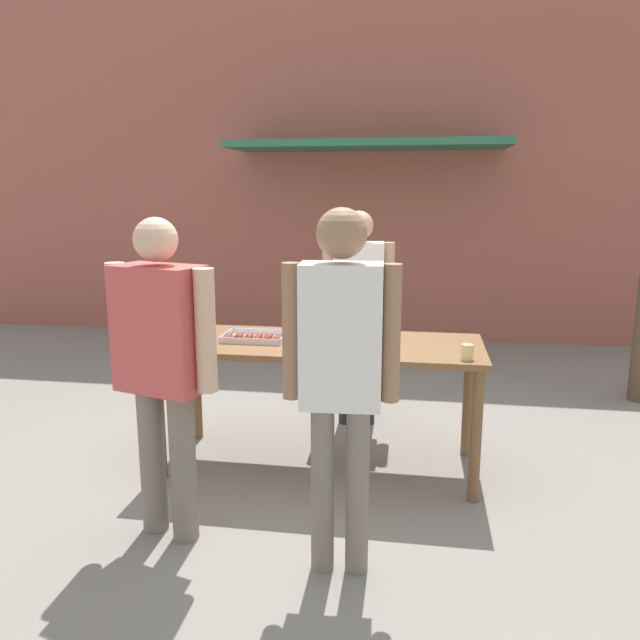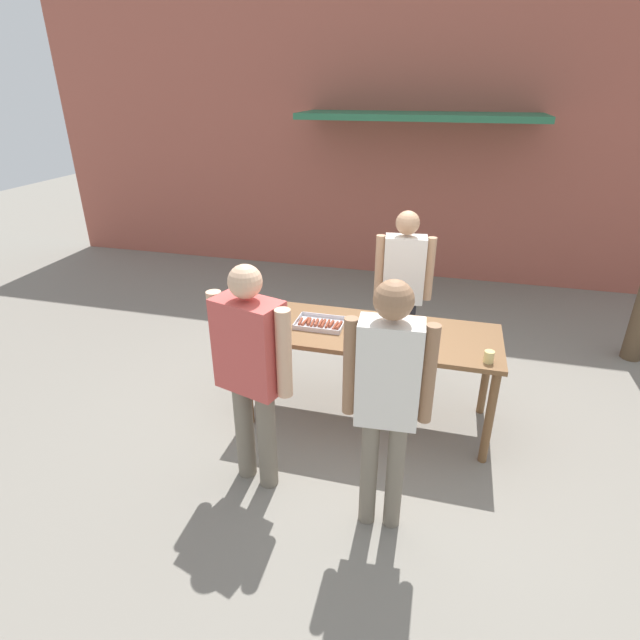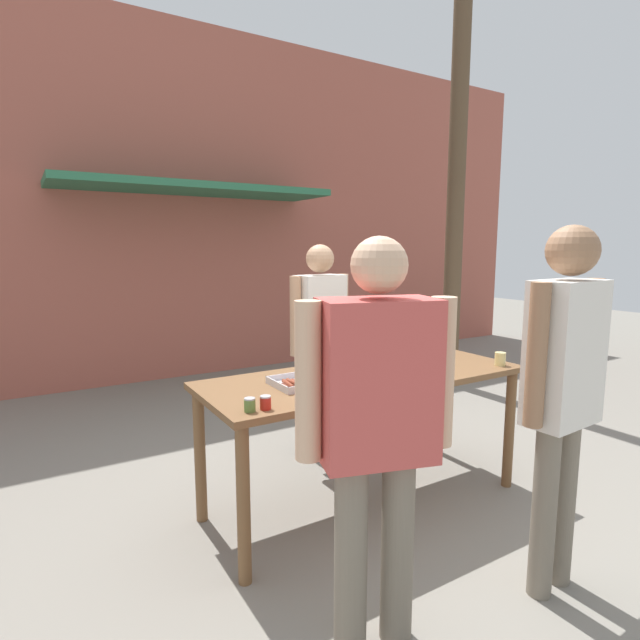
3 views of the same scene
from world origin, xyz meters
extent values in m
plane|color=gray|center=(0.00, 0.00, 0.00)|extent=(24.00, 24.00, 0.00)
cube|color=#A85647|center=(0.00, 4.00, 2.25)|extent=(12.00, 0.12, 4.50)
cube|color=#2D704C|center=(0.00, 3.45, 2.40)|extent=(3.20, 1.00, 0.08)
cube|color=brown|center=(0.00, 0.00, 0.87)|extent=(2.16, 0.83, 0.04)
cylinder|color=brown|center=(-1.01, -0.35, 0.43)|extent=(0.07, 0.07, 0.85)
cylinder|color=brown|center=(1.01, -0.35, 0.43)|extent=(0.07, 0.07, 0.85)
cylinder|color=brown|center=(-1.01, 0.35, 0.43)|extent=(0.07, 0.07, 0.85)
cylinder|color=brown|center=(1.01, 0.35, 0.43)|extent=(0.07, 0.07, 0.85)
cube|color=silver|center=(-0.45, -0.01, 0.89)|extent=(0.41, 0.29, 0.01)
cube|color=silver|center=(-0.45, -0.15, 0.92)|extent=(0.41, 0.01, 0.03)
cube|color=silver|center=(-0.45, 0.14, 0.92)|extent=(0.41, 0.01, 0.03)
cube|color=silver|center=(-0.65, -0.01, 0.92)|extent=(0.01, 0.29, 0.03)
cube|color=silver|center=(-0.25, -0.01, 0.92)|extent=(0.01, 0.29, 0.03)
cylinder|color=brown|center=(-0.62, -0.02, 0.91)|extent=(0.03, 0.13, 0.02)
cylinder|color=brown|center=(-0.58, -0.01, 0.91)|extent=(0.04, 0.15, 0.03)
cylinder|color=brown|center=(-0.55, -0.01, 0.91)|extent=(0.04, 0.12, 0.03)
cylinder|color=brown|center=(-0.51, -0.02, 0.91)|extent=(0.03, 0.14, 0.02)
cylinder|color=brown|center=(-0.48, -0.01, 0.91)|extent=(0.03, 0.12, 0.03)
cylinder|color=brown|center=(-0.45, 0.00, 0.91)|extent=(0.02, 0.13, 0.02)
cylinder|color=brown|center=(-0.42, -0.01, 0.91)|extent=(0.03, 0.14, 0.03)
cylinder|color=brown|center=(-0.38, 0.00, 0.91)|extent=(0.03, 0.14, 0.02)
cylinder|color=brown|center=(-0.35, 0.00, 0.91)|extent=(0.04, 0.11, 0.03)
cylinder|color=brown|center=(-0.31, -0.02, 0.91)|extent=(0.03, 0.15, 0.02)
cylinder|color=brown|center=(-0.28, -0.01, 0.91)|extent=(0.04, 0.14, 0.03)
cube|color=silver|center=(0.14, -0.01, 0.89)|extent=(0.41, 0.29, 0.01)
cube|color=silver|center=(0.14, -0.15, 0.92)|extent=(0.41, 0.01, 0.03)
cube|color=silver|center=(0.14, 0.13, 0.92)|extent=(0.41, 0.01, 0.03)
cube|color=silver|center=(-0.06, -0.01, 0.92)|extent=(0.01, 0.29, 0.03)
cube|color=silver|center=(0.34, -0.01, 0.92)|extent=(0.01, 0.29, 0.03)
ellipsoid|color=#D6B77F|center=(-0.01, -0.02, 0.92)|extent=(0.06, 0.12, 0.05)
ellipsoid|color=#D6B77F|center=(0.05, 0.00, 0.92)|extent=(0.05, 0.10, 0.04)
ellipsoid|color=#D6B77F|center=(0.11, 0.00, 0.92)|extent=(0.06, 0.09, 0.05)
ellipsoid|color=#D6B77F|center=(0.17, -0.02, 0.92)|extent=(0.06, 0.10, 0.04)
ellipsoid|color=#D6B77F|center=(0.23, 0.00, 0.93)|extent=(0.09, 0.13, 0.06)
ellipsoid|color=#D6B77F|center=(0.30, 0.00, 0.92)|extent=(0.08, 0.13, 0.05)
cylinder|color=#567A38|center=(-0.95, -0.30, 0.92)|extent=(0.06, 0.06, 0.06)
cylinder|color=#B2B2B7|center=(-0.95, -0.30, 0.96)|extent=(0.05, 0.05, 0.01)
cylinder|color=#B22319|center=(-0.87, -0.31, 0.92)|extent=(0.06, 0.06, 0.06)
cylinder|color=#B2B2B7|center=(-0.87, -0.31, 0.96)|extent=(0.05, 0.05, 0.01)
cylinder|color=#DBC67A|center=(0.94, -0.30, 0.94)|extent=(0.07, 0.07, 0.09)
cylinder|color=#232328|center=(0.08, 0.85, 0.42)|extent=(0.12, 0.12, 0.83)
cylinder|color=#232328|center=(0.26, 0.87, 0.42)|extent=(0.12, 0.12, 0.83)
cube|color=silver|center=(0.17, 0.86, 1.16)|extent=(0.41, 0.26, 0.66)
sphere|color=tan|center=(0.17, 0.86, 1.62)|extent=(0.23, 0.23, 0.23)
cylinder|color=tan|center=(-0.07, 0.83, 1.18)|extent=(0.09, 0.09, 0.63)
cylinder|color=tan|center=(0.41, 0.88, 1.18)|extent=(0.09, 0.09, 0.63)
cylinder|color=#756B5B|center=(-0.58, -1.03, 0.42)|extent=(0.14, 0.14, 0.84)
cylinder|color=#756B5B|center=(-0.79, -0.97, 0.42)|extent=(0.14, 0.14, 0.84)
cube|color=#C64C47|center=(-0.69, -1.00, 1.18)|extent=(0.52, 0.38, 0.67)
sphere|color=#DBAD89|center=(-0.69, -1.00, 1.64)|extent=(0.23, 0.23, 0.23)
cylinder|color=#DBAD89|center=(-0.41, -1.08, 1.19)|extent=(0.11, 0.11, 0.63)
cylinder|color=#DBAD89|center=(-0.96, -0.92, 1.19)|extent=(0.11, 0.11, 0.63)
cylinder|color=#756B5B|center=(0.38, -1.17, 0.44)|extent=(0.12, 0.12, 0.87)
cylinder|color=#756B5B|center=(0.20, -1.19, 0.44)|extent=(0.12, 0.12, 0.87)
cube|color=silver|center=(0.29, -1.18, 1.22)|extent=(0.40, 0.24, 0.69)
sphere|color=#936B4C|center=(0.29, -1.18, 1.70)|extent=(0.24, 0.24, 0.24)
cylinder|color=#936B4C|center=(0.53, -1.16, 1.23)|extent=(0.09, 0.09, 0.65)
cylinder|color=#936B4C|center=(0.05, -1.20, 1.23)|extent=(0.09, 0.09, 0.65)
camera|label=1|loc=(0.65, -4.01, 1.89)|focal=35.00mm
camera|label=2|loc=(0.55, -3.77, 2.80)|focal=28.00mm
camera|label=3|loc=(-1.90, -2.55, 1.71)|focal=28.00mm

